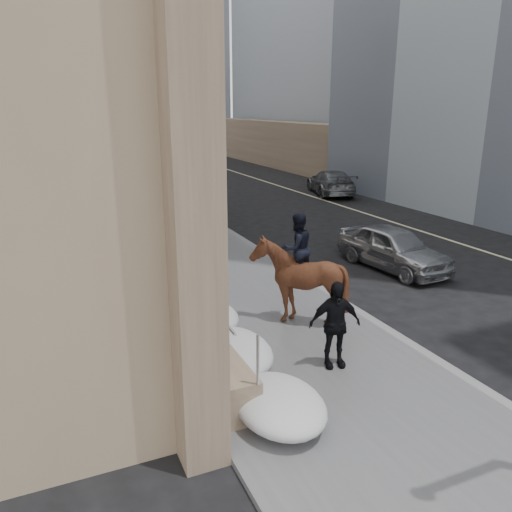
{
  "coord_description": "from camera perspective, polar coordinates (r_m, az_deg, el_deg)",
  "views": [
    {
      "loc": [
        -4.71,
        -8.61,
        5.28
      ],
      "look_at": [
        0.04,
        2.29,
        1.7
      ],
      "focal_mm": 35.0,
      "sensor_mm": 36.0,
      "label": 1
    }
  ],
  "objects": [
    {
      "name": "ground",
      "position": [
        11.15,
        4.62,
        -11.58
      ],
      "size": [
        140.0,
        140.0,
        0.0
      ],
      "primitive_type": "plane",
      "color": "black",
      "rests_on": "ground"
    },
    {
      "name": "car_silver",
      "position": [
        17.35,
        15.42,
        0.92
      ],
      "size": [
        2.16,
        4.44,
        1.46
      ],
      "primitive_type": "imported",
      "rotation": [
        0.0,
        0.0,
        0.1
      ],
      "color": "#A1A3A8",
      "rests_on": "ground"
    },
    {
      "name": "bg_building_far",
      "position": [
        80.76,
        -25.84,
        18.52
      ],
      "size": [
        24.0,
        12.0,
        20.0
      ],
      "primitive_type": "cube",
      "color": "gray",
      "rests_on": "ground"
    },
    {
      "name": "lane_line",
      "position": [
        24.61,
        15.38,
        3.76
      ],
      "size": [
        0.15,
        70.0,
        0.01
      ],
      "primitive_type": "cube",
      "color": "#BFB78C",
      "rests_on": "ground"
    },
    {
      "name": "streetlight_mid",
      "position": [
        23.82,
        -5.49,
        14.98
      ],
      "size": [
        1.71,
        0.24,
        8.0
      ],
      "color": "#2D2D30",
      "rests_on": "ground"
    },
    {
      "name": "far_podium",
      "position": [
        27.67,
        23.92,
        8.52
      ],
      "size": [
        2.0,
        80.0,
        4.0
      ],
      "primitive_type": "cube",
      "color": "#735E4A",
      "rests_on": "ground"
    },
    {
      "name": "pedestrian",
      "position": [
        10.33,
        8.98,
        -7.71
      ],
      "size": [
        1.15,
        0.67,
        1.84
      ],
      "primitive_type": "imported",
      "rotation": [
        0.0,
        0.0,
        -0.22
      ],
      "color": "black",
      "rests_on": "sidewalk"
    },
    {
      "name": "traffic_signal",
      "position": [
        31.38,
        -11.38,
        14.09
      ],
      "size": [
        4.1,
        0.22,
        6.0
      ],
      "color": "#2D2D30",
      "rests_on": "ground"
    },
    {
      "name": "snow_bank",
      "position": [
        17.71,
        -11.93,
        0.61
      ],
      "size": [
        1.7,
        18.1,
        0.76
      ],
      "color": "silver",
      "rests_on": "sidewalk"
    },
    {
      "name": "mounted_horse_right",
      "position": [
        12.22,
        4.86,
        -2.41
      ],
      "size": [
        1.99,
        2.17,
        2.73
      ],
      "rotation": [
        0.0,
        0.0,
        3.28
      ],
      "color": "#3E1F11",
      "rests_on": "sidewalk"
    },
    {
      "name": "limestone_building",
      "position": [
        28.81,
        -26.55,
        22.34
      ],
      "size": [
        6.1,
        44.0,
        18.0
      ],
      "color": "#9B8465",
      "rests_on": "ground"
    },
    {
      "name": "curb",
      "position": [
        20.67,
        -1.97,
        2.1
      ],
      "size": [
        0.24,
        80.0,
        0.12
      ],
      "primitive_type": "cube",
      "color": "slate",
      "rests_on": "ground"
    },
    {
      "name": "car_grey",
      "position": [
        31.67,
        8.52,
        8.34
      ],
      "size": [
        3.51,
        5.59,
        1.51
      ],
      "primitive_type": "imported",
      "rotation": [
        0.0,
        0.0,
        2.85
      ],
      "color": "#5A5E62",
      "rests_on": "ground"
    },
    {
      "name": "sidewalk",
      "position": [
        19.9,
        -9.01,
        1.32
      ],
      "size": [
        5.0,
        80.0,
        0.12
      ],
      "primitive_type": "cube",
      "color": "#515153",
      "rests_on": "ground"
    },
    {
      "name": "mounted_horse_left",
      "position": [
        14.32,
        -6.15,
        -0.13
      ],
      "size": [
        1.64,
        2.46,
        2.62
      ],
      "rotation": [
        0.0,
        0.0,
        3.43
      ],
      "color": "#451F14",
      "rests_on": "sidewalk"
    },
    {
      "name": "streetlight_far",
      "position": [
        43.27,
        -14.13,
        15.33
      ],
      "size": [
        1.71,
        0.24,
        8.0
      ],
      "color": "#2D2D30",
      "rests_on": "ground"
    },
    {
      "name": "bg_building_mid",
      "position": [
        69.71,
        -17.64,
        23.2
      ],
      "size": [
        30.0,
        12.0,
        28.0
      ],
      "primitive_type": "cube",
      "color": "slate",
      "rests_on": "ground"
    }
  ]
}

